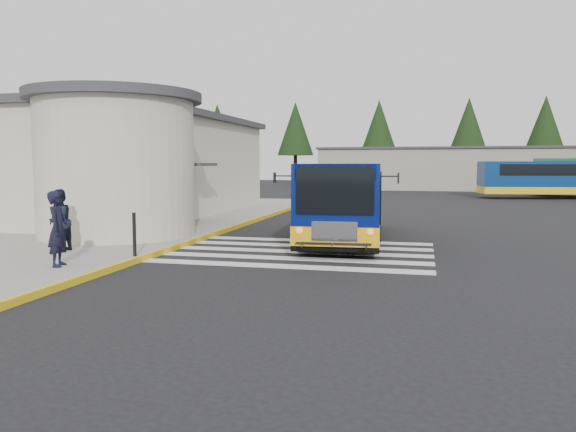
% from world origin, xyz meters
% --- Properties ---
extents(ground, '(140.00, 140.00, 0.00)m').
position_xyz_m(ground, '(0.00, 0.00, 0.00)').
color(ground, black).
rests_on(ground, ground).
extents(sidewalk, '(10.00, 34.00, 0.15)m').
position_xyz_m(sidewalk, '(-9.00, 4.00, 0.07)').
color(sidewalk, gray).
rests_on(sidewalk, ground).
extents(curb_strip, '(0.12, 34.00, 0.16)m').
position_xyz_m(curb_strip, '(-4.05, 4.00, 0.08)').
color(curb_strip, gold).
rests_on(curb_strip, ground).
extents(station_building, '(12.70, 18.70, 4.80)m').
position_xyz_m(station_building, '(-10.84, 6.91, 2.57)').
color(station_building, beige).
rests_on(station_building, ground).
extents(crosswalk, '(8.00, 5.35, 0.01)m').
position_xyz_m(crosswalk, '(-0.50, -0.80, 0.01)').
color(crosswalk, silver).
rests_on(crosswalk, ground).
extents(depot_building, '(26.40, 8.40, 4.20)m').
position_xyz_m(depot_building, '(6.00, 42.00, 2.11)').
color(depot_building, gray).
rests_on(depot_building, ground).
extents(tree_line, '(58.40, 4.40, 10.00)m').
position_xyz_m(tree_line, '(6.29, 50.00, 6.77)').
color(tree_line, black).
rests_on(tree_line, ground).
extents(transit_bus, '(3.44, 9.30, 2.58)m').
position_xyz_m(transit_bus, '(0.60, 2.10, 1.24)').
color(transit_bus, '#071558').
rests_on(transit_bus, ground).
extents(pedestrian_a, '(0.60, 0.75, 1.80)m').
position_xyz_m(pedestrian_a, '(-5.22, -5.20, 1.05)').
color(pedestrian_a, black).
rests_on(pedestrian_a, sidewalk).
extents(pedestrian_b, '(0.78, 0.94, 1.73)m').
position_xyz_m(pedestrian_b, '(-6.59, -3.28, 1.02)').
color(pedestrian_b, black).
rests_on(pedestrian_b, sidewalk).
extents(bollard, '(0.09, 0.09, 1.16)m').
position_xyz_m(bollard, '(-4.20, -3.46, 0.73)').
color(bollard, black).
rests_on(bollard, sidewalk).
extents(far_bus_a, '(9.48, 3.87, 2.38)m').
position_xyz_m(far_bus_a, '(11.89, 28.24, 1.54)').
color(far_bus_a, navy).
rests_on(far_bus_a, ground).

